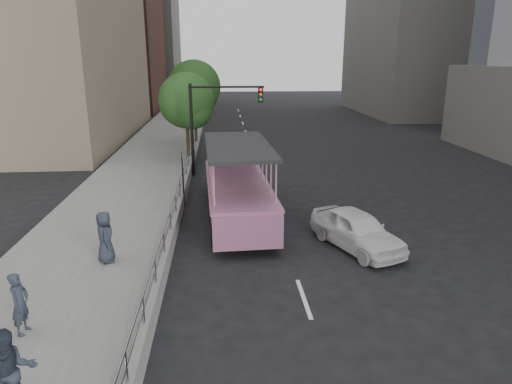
{
  "coord_description": "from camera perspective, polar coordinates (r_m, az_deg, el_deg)",
  "views": [
    {
      "loc": [
        -1.24,
        -13.42,
        6.58
      ],
      "look_at": [
        -0.07,
        1.88,
        2.03
      ],
      "focal_mm": 32.0,
      "sensor_mm": 36.0,
      "label": 1
    }
  ],
  "objects": [
    {
      "name": "ground",
      "position": [
        14.99,
        0.82,
        -9.52
      ],
      "size": [
        160.0,
        160.0,
        0.0
      ],
      "primitive_type": "plane",
      "color": "black"
    },
    {
      "name": "sidewalk",
      "position": [
        24.7,
        -14.74,
        0.85
      ],
      "size": [
        5.5,
        80.0,
        0.3
      ],
      "primitive_type": "cube",
      "color": "#9C9B96",
      "rests_on": "ground"
    },
    {
      "name": "kerb_wall",
      "position": [
        16.69,
        -10.59,
        -5.23
      ],
      "size": [
        0.24,
        30.0,
        0.36
      ],
      "primitive_type": "cube",
      "color": "#969691",
      "rests_on": "sidewalk"
    },
    {
      "name": "guardrail",
      "position": [
        16.46,
        -10.71,
        -3.09
      ],
      "size": [
        0.07,
        22.0,
        0.71
      ],
      "color": "#A4A4A9",
      "rests_on": "kerb_wall"
    },
    {
      "name": "duck_boat",
      "position": [
        19.9,
        -2.55,
        0.85
      ],
      "size": [
        2.86,
        9.97,
        3.28
      ],
      "color": "black",
      "rests_on": "ground"
    },
    {
      "name": "car",
      "position": [
        16.66,
        12.47,
        -4.62
      ],
      "size": [
        3.06,
        4.36,
        1.38
      ],
      "primitive_type": "imported",
      "rotation": [
        0.0,
        0.0,
        0.39
      ],
      "color": "white",
      "rests_on": "ground"
    },
    {
      "name": "pedestrian_near",
      "position": [
        12.23,
        -27.42,
        -12.28
      ],
      "size": [
        0.43,
        0.6,
        1.54
      ],
      "primitive_type": "imported",
      "rotation": [
        0.0,
        0.0,
        1.46
      ],
      "color": "#2A323E",
      "rests_on": "sidewalk"
    },
    {
      "name": "pedestrian_mid",
      "position": [
        9.65,
        -28.25,
        -19.58
      ],
      "size": [
        1.11,
        1.05,
        1.8
      ],
      "primitive_type": "imported",
      "rotation": [
        0.0,
        0.0,
        0.59
      ],
      "color": "#2A323E",
      "rests_on": "sidewalk"
    },
    {
      "name": "pedestrian_far",
      "position": [
        15.2,
        -18.36,
        -5.36
      ],
      "size": [
        0.75,
        0.94,
        1.68
      ],
      "primitive_type": "imported",
      "rotation": [
        0.0,
        0.0,
        1.86
      ],
      "color": "#2A323E",
      "rests_on": "sidewalk"
    },
    {
      "name": "parking_sign",
      "position": [
        20.63,
        -9.15,
        2.39
      ],
      "size": [
        0.08,
        0.58,
        2.56
      ],
      "color": "black",
      "rests_on": "ground"
    },
    {
      "name": "traffic_signal",
      "position": [
        26.1,
        -5.44,
        9.65
      ],
      "size": [
        4.2,
        0.32,
        5.2
      ],
      "color": "black",
      "rests_on": "ground"
    },
    {
      "name": "street_tree_near",
      "position": [
        29.55,
        -8.52,
        10.96
      ],
      "size": [
        3.52,
        3.52,
        5.72
      ],
      "color": "#392419",
      "rests_on": "ground"
    },
    {
      "name": "street_tree_far",
      "position": [
        35.47,
        -7.56,
        12.68
      ],
      "size": [
        3.97,
        3.97,
        6.45
      ],
      "color": "#392419",
      "rests_on": "ground"
    },
    {
      "name": "midrise_brick",
      "position": [
        63.99,
        -21.02,
        21.24
      ],
      "size": [
        18.0,
        16.0,
        26.0
      ],
      "primitive_type": "cube",
      "color": "brown",
      "rests_on": "ground"
    },
    {
      "name": "midrise_stone_b",
      "position": [
        78.89,
        -15.99,
        18.38
      ],
      "size": [
        16.0,
        14.0,
        20.0
      ],
      "primitive_type": "cube",
      "color": "slate",
      "rests_on": "ground"
    }
  ]
}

